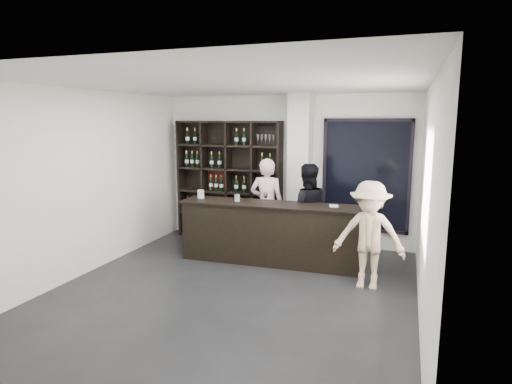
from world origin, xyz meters
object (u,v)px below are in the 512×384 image
at_px(taster_black, 306,211).
at_px(taster_pink, 267,205).
at_px(customer, 369,235).
at_px(wine_shelf, 229,180).
at_px(tasting_counter, 272,233).

bearing_deg(taster_black, taster_pink, -31.53).
relative_size(taster_pink, customer, 1.10).
xyz_separation_m(wine_shelf, taster_black, (1.78, -0.72, -0.36)).
height_order(wine_shelf, customer, wine_shelf).
bearing_deg(taster_pink, taster_black, 165.09).
relative_size(taster_black, customer, 1.07).
bearing_deg(taster_pink, tasting_counter, 111.19).
bearing_deg(wine_shelf, customer, -31.19).
distance_m(taster_pink, customer, 2.30).
xyz_separation_m(wine_shelf, customer, (2.95, -1.79, -0.41)).
xyz_separation_m(tasting_counter, customer, (1.65, -0.58, 0.27)).
distance_m(tasting_counter, taster_black, 0.76).
relative_size(wine_shelf, taster_pink, 1.38).
bearing_deg(taster_black, tasting_counter, 24.64).
bearing_deg(customer, wine_shelf, 151.38).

